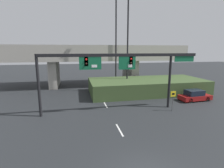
{
  "coord_description": "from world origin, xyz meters",
  "views": [
    {
      "loc": [
        -3.49,
        -7.72,
        6.75
      ],
      "look_at": [
        0.0,
        8.94,
        3.41
      ],
      "focal_mm": 28.0,
      "sensor_mm": 36.0,
      "label": 1
    }
  ],
  "objects_px": {
    "parked_sedan_near_right": "(195,96)",
    "signal_gantry": "(118,65)",
    "speed_limit_sign": "(173,98)",
    "highway_light_pole_near": "(116,38)",
    "highway_light_pole_far": "(128,33)"
  },
  "relations": [
    {
      "from": "parked_sedan_near_right",
      "to": "signal_gantry",
      "type": "bearing_deg",
      "value": -174.33
    },
    {
      "from": "speed_limit_sign",
      "to": "signal_gantry",
      "type": "bearing_deg",
      "value": 168.0
    },
    {
      "from": "highway_light_pole_near",
      "to": "highway_light_pole_far",
      "type": "relative_size",
      "value": 0.93
    },
    {
      "from": "signal_gantry",
      "to": "parked_sedan_near_right",
      "type": "xyz_separation_m",
      "value": [
        11.1,
        1.79,
        -4.53
      ]
    },
    {
      "from": "highway_light_pole_near",
      "to": "speed_limit_sign",
      "type": "bearing_deg",
      "value": -74.33
    },
    {
      "from": "signal_gantry",
      "to": "highway_light_pole_far",
      "type": "height_order",
      "value": "highway_light_pole_far"
    },
    {
      "from": "speed_limit_sign",
      "to": "highway_light_pole_near",
      "type": "xyz_separation_m",
      "value": [
        -3.57,
        12.71,
        7.21
      ]
    },
    {
      "from": "speed_limit_sign",
      "to": "highway_light_pole_near",
      "type": "distance_m",
      "value": 15.04
    },
    {
      "from": "speed_limit_sign",
      "to": "highway_light_pole_near",
      "type": "bearing_deg",
      "value": 105.67
    },
    {
      "from": "highway_light_pole_far",
      "to": "parked_sedan_near_right",
      "type": "relative_size",
      "value": 4.11
    },
    {
      "from": "highway_light_pole_near",
      "to": "signal_gantry",
      "type": "bearing_deg",
      "value": -101.91
    },
    {
      "from": "highway_light_pole_near",
      "to": "parked_sedan_near_right",
      "type": "bearing_deg",
      "value": -48.0
    },
    {
      "from": "signal_gantry",
      "to": "speed_limit_sign",
      "type": "xyz_separation_m",
      "value": [
        5.98,
        -1.27,
        -3.69
      ]
    },
    {
      "from": "signal_gantry",
      "to": "speed_limit_sign",
      "type": "bearing_deg",
      "value": -12.0
    },
    {
      "from": "speed_limit_sign",
      "to": "parked_sedan_near_right",
      "type": "relative_size",
      "value": 0.53
    }
  ]
}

